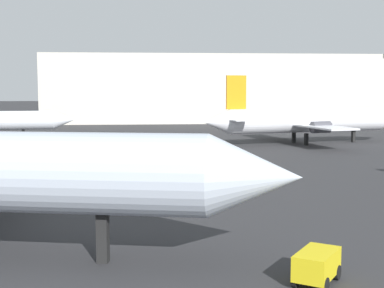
% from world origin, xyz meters
% --- Properties ---
extents(airplane_far_left, '(29.97, 21.95, 9.22)m').
position_xyz_m(airplane_far_left, '(18.64, 66.72, 3.21)').
color(airplane_far_left, white).
rests_on(airplane_far_left, ground_plane).
extents(baggage_cart, '(2.44, 2.71, 1.30)m').
position_xyz_m(baggage_cart, '(3.35, 13.79, 0.76)').
color(baggage_cart, gold).
rests_on(baggage_cart, ground_plane).
extents(terminal_building, '(75.21, 20.53, 14.64)m').
position_xyz_m(terminal_building, '(13.05, 118.03, 7.32)').
color(terminal_building, beige).
rests_on(terminal_building, ground_plane).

